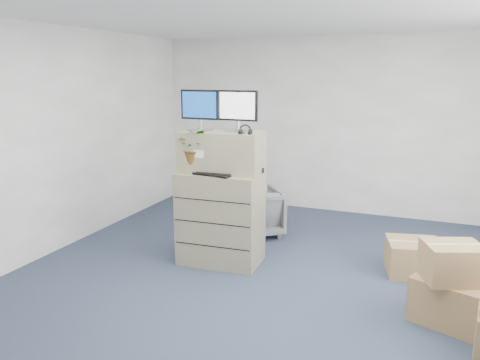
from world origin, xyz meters
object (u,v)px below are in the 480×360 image
water_bottle (224,159)px  potted_plant (195,152)px  filing_cabinet_lower (221,218)px  office_chair (254,210)px  monitor_right (238,109)px  monitor_left (200,108)px  keyboard (213,174)px

water_bottle → potted_plant: size_ratio=0.67×
water_bottle → potted_plant: bearing=-158.5°
filing_cabinet_lower → office_chair: 1.09m
water_bottle → office_chair: (-0.01, 1.05, -0.89)m
monitor_right → potted_plant: 0.69m
monitor_left → water_bottle: (0.30, 0.01, -0.58)m
filing_cabinet_lower → potted_plant: bearing=-163.0°
water_bottle → office_chair: water_bottle is taller
filing_cabinet_lower → monitor_left: monitor_left is taller
water_bottle → potted_plant: (-0.31, -0.12, 0.08)m
monitor_left → water_bottle: size_ratio=1.56×
monitor_left → office_chair: size_ratio=0.66×
filing_cabinet_lower → office_chair: size_ratio=1.53×
potted_plant → office_chair: (0.30, 1.17, -0.97)m
monitor_right → office_chair: (-0.17, 1.03, -1.47)m
monitor_right → monitor_left: bearing=-175.1°
monitor_right → water_bottle: bearing=-171.6°
filing_cabinet_lower → water_bottle: bearing=28.9°
monitor_left → filing_cabinet_lower: bearing=-3.4°
monitor_right → keyboard: monitor_right is taller
keyboard → water_bottle: water_bottle is taller
monitor_left → potted_plant: 0.51m
office_chair → monitor_right: bearing=62.2°
water_bottle → potted_plant: potted_plant is taller
monitor_left → monitor_right: bearing=4.0°
water_bottle → office_chair: size_ratio=0.42×
monitor_right → office_chair: 1.80m
filing_cabinet_lower → monitor_right: size_ratio=2.33×
monitor_right → keyboard: size_ratio=1.04×
potted_plant → office_chair: potted_plant is taller
potted_plant → keyboard: bearing=-14.1°
filing_cabinet_lower → keyboard: 0.58m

